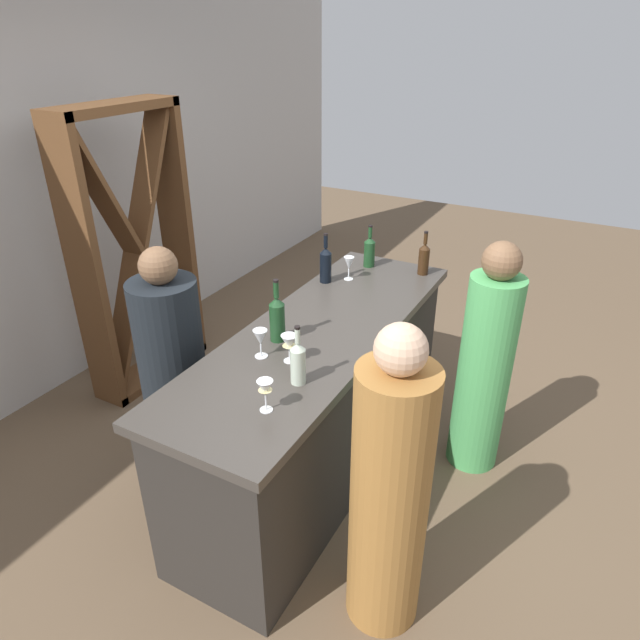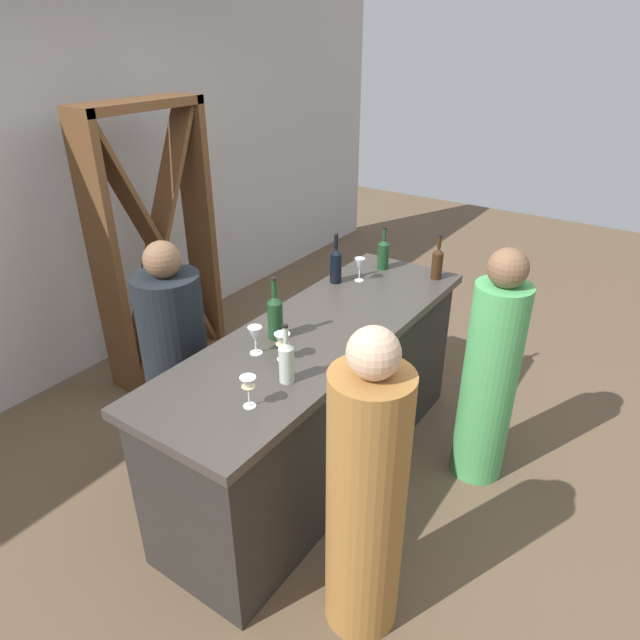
% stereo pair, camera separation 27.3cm
% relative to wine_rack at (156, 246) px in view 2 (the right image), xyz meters
% --- Properties ---
extents(ground_plane, '(12.00, 12.00, 0.00)m').
position_rel_wine_rack_xyz_m(ground_plane, '(-0.31, -1.65, -0.99)').
color(ground_plane, brown).
extents(back_wall, '(8.00, 0.10, 2.80)m').
position_rel_wine_rack_xyz_m(back_wall, '(-0.31, 0.55, 0.41)').
color(back_wall, '#BCB7B2').
rests_on(back_wall, ground).
extents(bar_counter, '(2.25, 0.72, 0.96)m').
position_rel_wine_rack_xyz_m(bar_counter, '(-0.31, -1.65, -0.51)').
color(bar_counter, '#2A2723').
rests_on(bar_counter, ground).
extents(wine_rack, '(0.94, 0.28, 1.99)m').
position_rel_wine_rack_xyz_m(wine_rack, '(0.00, 0.00, 0.00)').
color(wine_rack, brown).
rests_on(wine_rack, ground).
extents(wine_bottle_leftmost_clear_pale, '(0.07, 0.07, 0.29)m').
position_rel_wine_rack_xyz_m(wine_bottle_leftmost_clear_pale, '(-0.81, -1.81, 0.08)').
color(wine_bottle_leftmost_clear_pale, '#B7C6B2').
rests_on(wine_bottle_leftmost_clear_pale, bar_counter).
extents(wine_bottle_second_left_olive_green, '(0.08, 0.08, 0.34)m').
position_rel_wine_rack_xyz_m(wine_bottle_second_left_olive_green, '(-0.53, -1.52, 0.10)').
color(wine_bottle_second_left_olive_green, '#193D1E').
rests_on(wine_bottle_second_left_olive_green, bar_counter).
extents(wine_bottle_center_near_black, '(0.07, 0.07, 0.32)m').
position_rel_wine_rack_xyz_m(wine_bottle_center_near_black, '(0.25, -1.38, 0.09)').
color(wine_bottle_center_near_black, black).
rests_on(wine_bottle_center_near_black, bar_counter).
extents(wine_bottle_second_right_olive_green, '(0.08, 0.08, 0.29)m').
position_rel_wine_rack_xyz_m(wine_bottle_second_right_olive_green, '(0.62, -1.52, 0.08)').
color(wine_bottle_second_right_olive_green, '#193D1E').
rests_on(wine_bottle_second_right_olive_green, bar_counter).
extents(wine_bottle_rightmost_amber_brown, '(0.07, 0.07, 0.29)m').
position_rel_wine_rack_xyz_m(wine_bottle_rightmost_amber_brown, '(0.67, -1.88, 0.08)').
color(wine_bottle_rightmost_amber_brown, '#331E0F').
rests_on(wine_bottle_rightmost_amber_brown, bar_counter).
extents(wine_glass_near_left, '(0.07, 0.07, 0.15)m').
position_rel_wine_rack_xyz_m(wine_glass_near_left, '(-1.06, -1.80, 0.08)').
color(wine_glass_near_left, white).
rests_on(wine_glass_near_left, bar_counter).
extents(wine_glass_near_center, '(0.08, 0.08, 0.14)m').
position_rel_wine_rack_xyz_m(wine_glass_near_center, '(-0.68, -1.68, 0.07)').
color(wine_glass_near_center, white).
rests_on(wine_glass_near_center, bar_counter).
extents(wine_glass_near_right, '(0.07, 0.07, 0.15)m').
position_rel_wine_rack_xyz_m(wine_glass_near_right, '(-0.71, -1.53, 0.07)').
color(wine_glass_near_right, white).
rests_on(wine_glass_near_right, bar_counter).
extents(wine_glass_far_left, '(0.07, 0.07, 0.15)m').
position_rel_wine_rack_xyz_m(wine_glass_far_left, '(0.36, -1.50, 0.08)').
color(wine_glass_far_left, white).
rests_on(wine_glass_far_left, bar_counter).
extents(person_left_guest, '(0.36, 0.36, 1.49)m').
position_rel_wine_rack_xyz_m(person_left_guest, '(-1.01, -2.35, -0.30)').
color(person_left_guest, '#9E6B33').
rests_on(person_left_guest, ground).
extents(person_center_guest, '(0.39, 0.39, 1.43)m').
position_rel_wine_rack_xyz_m(person_center_guest, '(0.20, -2.45, -0.33)').
color(person_center_guest, '#4CA559').
rests_on(person_center_guest, ground).
extents(person_right_guest, '(0.39, 0.39, 1.45)m').
position_rel_wine_rack_xyz_m(person_right_guest, '(-0.74, -0.96, -0.33)').
color(person_right_guest, black).
rests_on(person_right_guest, ground).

